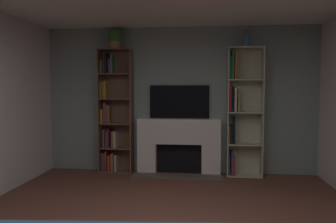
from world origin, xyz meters
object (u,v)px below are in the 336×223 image
object	(u,v)px
fireplace	(179,144)
bookshelf_left	(113,116)
bookshelf_right	(240,110)
vase_with_flowers	(246,40)
tv	(179,102)
potted_plant	(115,38)

from	to	relation	value
fireplace	bookshelf_left	world-z (taller)	bookshelf_left
bookshelf_left	bookshelf_right	distance (m)	2.32
fireplace	vase_with_flowers	xyz separation A→B (m)	(1.17, -0.02, 1.86)
bookshelf_right	vase_with_flowers	size ratio (longest dim) A/B	5.98
fireplace	bookshelf_left	xyz separation A→B (m)	(-1.23, 0.03, 0.51)
tv	vase_with_flowers	size ratio (longest dim) A/B	2.86
tv	vase_with_flowers	xyz separation A→B (m)	(1.17, -0.12, 1.08)
bookshelf_left	potted_plant	size ratio (longest dim) A/B	6.04
bookshelf_left	bookshelf_right	world-z (taller)	same
fireplace	potted_plant	distance (m)	2.26
fireplace	vase_with_flowers	world-z (taller)	vase_with_flowers
bookshelf_left	vase_with_flowers	distance (m)	2.75
fireplace	bookshelf_right	distance (m)	1.25
tv	fireplace	bearing A→B (deg)	-90.00
fireplace	tv	xyz separation A→B (m)	(0.00, 0.10, 0.77)
fireplace	bookshelf_right	world-z (taller)	bookshelf_right
fireplace	tv	distance (m)	0.78
fireplace	bookshelf_left	distance (m)	1.34
tv	bookshelf_left	xyz separation A→B (m)	(-1.23, -0.07, -0.26)
tv	bookshelf_right	world-z (taller)	bookshelf_right
bookshelf_right	potted_plant	world-z (taller)	potted_plant
potted_plant	bookshelf_right	bearing A→B (deg)	0.91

